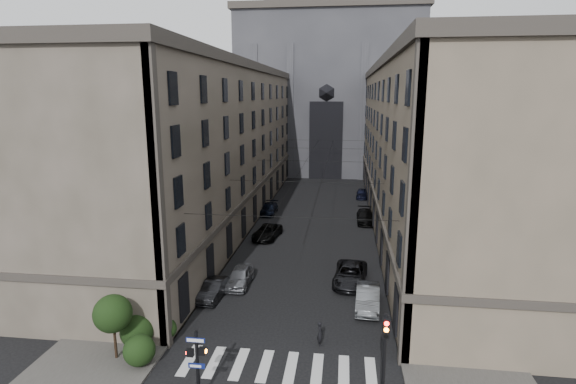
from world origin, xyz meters
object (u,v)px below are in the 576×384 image
at_px(car_left_near, 240,277).
at_px(car_right_near, 368,298).
at_px(car_right_far, 362,193).
at_px(pedestrian_signal_left, 197,361).
at_px(gothic_tower, 329,81).
at_px(traffic_light_right, 385,352).
at_px(car_left_midnear, 213,289).
at_px(car_right_midnear, 350,274).
at_px(car_right_midfar, 366,216).
at_px(car_left_midfar, 267,232).
at_px(pedestrian, 320,333).
at_px(car_left_far, 269,209).

height_order(car_left_near, car_right_near, car_right_near).
relative_size(car_right_near, car_right_far, 1.16).
relative_size(pedestrian_signal_left, car_left_near, 0.91).
xyz_separation_m(gothic_tower, car_left_near, (-4.72, -59.22, -17.05)).
bearing_deg(car_right_far, gothic_tower, 106.92).
distance_m(traffic_light_right, car_left_midnear, 16.53).
height_order(gothic_tower, car_right_midnear, gothic_tower).
bearing_deg(car_right_far, car_right_midfar, -86.43).
distance_m(car_left_midfar, car_right_midnear, 13.98).
distance_m(gothic_tower, traffic_light_right, 74.67).
distance_m(car_right_near, car_right_far, 35.83).
bearing_deg(gothic_tower, car_right_midnear, -85.84).
relative_size(gothic_tower, car_right_near, 12.12).
xyz_separation_m(car_left_near, pedestrian, (6.97, -8.13, 0.04)).
bearing_deg(car_right_near, car_right_midnear, 109.53).
distance_m(car_right_near, car_right_midnear, 4.39).
bearing_deg(car_right_far, car_right_near, -87.69).
bearing_deg(car_left_far, car_right_midfar, -10.14).
bearing_deg(car_left_near, pedestrian, -48.91).
relative_size(car_left_far, car_right_midfar, 0.90).
bearing_deg(pedestrian_signal_left, car_left_far, 94.07).
distance_m(pedestrian_signal_left, car_left_far, 36.76).
height_order(car_left_near, car_left_midfar, car_left_near).
bearing_deg(car_right_near, gothic_tower, 98.46).
bearing_deg(car_right_near, car_left_midnear, -177.48).
bearing_deg(car_left_midnear, car_right_midnear, 25.05).
bearing_deg(car_left_midnear, traffic_light_right, -39.85).
relative_size(traffic_light_right, car_left_far, 1.11).
distance_m(car_left_near, car_left_midfar, 12.34).
relative_size(car_left_midnear, car_right_midfar, 0.79).
bearing_deg(car_right_midfar, car_right_midnear, -96.53).
relative_size(car_left_midnear, car_right_midnear, 0.74).
height_order(pedestrian_signal_left, car_right_midnear, pedestrian_signal_left).
bearing_deg(pedestrian, pedestrian_signal_left, 119.81).
bearing_deg(car_right_midnear, pedestrian_signal_left, -111.37).
relative_size(pedestrian_signal_left, pedestrian, 2.53).
height_order(gothic_tower, car_left_near, gothic_tower).
bearing_deg(car_right_far, car_left_far, -135.45).
bearing_deg(pedestrian_signal_left, car_left_midnear, 102.92).
bearing_deg(car_left_midnear, car_right_near, 2.93).
height_order(traffic_light_right, car_left_midnear, traffic_light_right).
xyz_separation_m(car_left_midfar, car_right_near, (10.04, -15.06, 0.09)).
xyz_separation_m(car_left_near, car_left_far, (-1.40, 22.39, -0.07)).
height_order(gothic_tower, car_right_midfar, gothic_tower).
bearing_deg(car_left_midnear, pedestrian_signal_left, -73.21).
xyz_separation_m(pedestrian_signal_left, car_right_far, (9.71, 47.33, -1.62)).
bearing_deg(car_right_near, pedestrian, -116.87).
bearing_deg(car_left_midnear, gothic_tower, 88.14).
relative_size(gothic_tower, car_left_near, 13.25).
relative_size(pedestrian_signal_left, car_right_near, 0.84).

